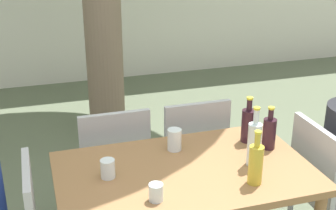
{
  "coord_description": "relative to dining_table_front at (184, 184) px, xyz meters",
  "views": [
    {
      "loc": [
        -0.71,
        -2.03,
        1.99
      ],
      "look_at": [
        0.0,
        0.3,
        1.0
      ],
      "focal_mm": 50.0,
      "sensor_mm": 36.0,
      "label": 1
    }
  ],
  "objects": [
    {
      "name": "dining_table_front",
      "position": [
        0.0,
        0.0,
        0.0
      ],
      "size": [
        1.34,
        0.81,
        0.75
      ],
      "color": "#996B42",
      "rests_on": "ground_plane"
    },
    {
      "name": "patio_chair_1",
      "position": [
        0.9,
        0.0,
        -0.16
      ],
      "size": [
        0.44,
        0.44,
        0.89
      ],
      "rotation": [
        0.0,
        0.0,
        1.57
      ],
      "color": "#B2B2B7",
      "rests_on": "ground_plane"
    },
    {
      "name": "patio_chair_2",
      "position": [
        -0.27,
        0.64,
        -0.16
      ],
      "size": [
        0.44,
        0.44,
        0.89
      ],
      "rotation": [
        0.0,
        0.0,
        3.14
      ],
      "color": "#B2B2B7",
      "rests_on": "ground_plane"
    },
    {
      "name": "patio_chair_3",
      "position": [
        0.27,
        0.64,
        -0.16
      ],
      "size": [
        0.44,
        0.44,
        0.89
      ],
      "rotation": [
        0.0,
        0.0,
        3.14
      ],
      "color": "#B2B2B7",
      "rests_on": "ground_plane"
    },
    {
      "name": "water_bottle_0",
      "position": [
        0.37,
        -0.06,
        0.22
      ],
      "size": [
        0.07,
        0.07,
        0.33
      ],
      "color": "silver",
      "rests_on": "dining_table_front"
    },
    {
      "name": "wine_bottle_1",
      "position": [
        0.54,
        0.09,
        0.19
      ],
      "size": [
        0.08,
        0.08,
        0.25
      ],
      "color": "#331923",
      "rests_on": "dining_table_front"
    },
    {
      "name": "oil_cruet_2",
      "position": [
        0.29,
        -0.23,
        0.2
      ],
      "size": [
        0.07,
        0.07,
        0.29
      ],
      "color": "gold",
      "rests_on": "dining_table_front"
    },
    {
      "name": "wine_bottle_3",
      "position": [
        0.46,
        0.21,
        0.2
      ],
      "size": [
        0.08,
        0.08,
        0.28
      ],
      "color": "#331923",
      "rests_on": "dining_table_front"
    },
    {
      "name": "drinking_glass_0",
      "position": [
        -0.4,
        0.04,
        0.14
      ],
      "size": [
        0.07,
        0.07,
        0.1
      ],
      "color": "white",
      "rests_on": "dining_table_front"
    },
    {
      "name": "drinking_glass_1",
      "position": [
        -0.22,
        -0.23,
        0.13
      ],
      "size": [
        0.07,
        0.07,
        0.09
      ],
      "color": "silver",
      "rests_on": "dining_table_front"
    },
    {
      "name": "drinking_glass_2",
      "position": [
        0.02,
        0.23,
        0.15
      ],
      "size": [
        0.08,
        0.08,
        0.13
      ],
      "color": "white",
      "rests_on": "dining_table_front"
    }
  ]
}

